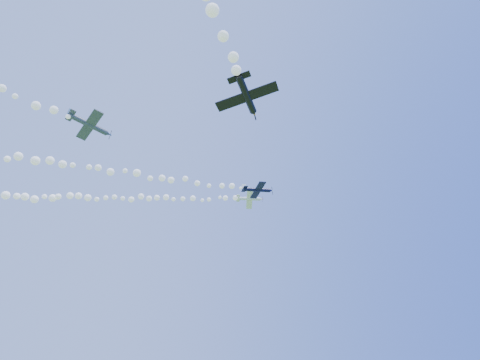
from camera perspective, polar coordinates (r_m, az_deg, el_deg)
name	(u,v)px	position (r m, az deg, el deg)	size (l,w,h in m)	color
plane_white	(249,199)	(101.33, 1.35, -2.68)	(6.87, 7.19, 2.24)	white
smoke_trail_white	(87,198)	(107.33, -20.97, -2.35)	(72.07, 30.18, 2.97)	white
plane_navy	(258,190)	(85.48, 2.52, -1.40)	(7.05, 7.44, 1.93)	#0C0D36
smoke_trail_navy	(40,161)	(85.38, -26.54, 2.38)	(81.28, 14.86, 2.77)	white
plane_grey	(90,125)	(71.57, -20.62, 7.37)	(7.79, 8.25, 2.95)	#3D4358
plane_black	(247,96)	(51.89, 0.96, 11.89)	(7.17, 6.96, 2.25)	black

